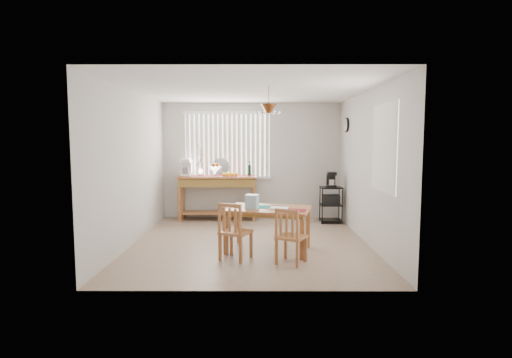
{
  "coord_description": "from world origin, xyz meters",
  "views": [
    {
      "loc": [
        0.12,
        -6.78,
        1.76
      ],
      "look_at": [
        0.1,
        0.55,
        1.05
      ],
      "focal_mm": 28.0,
      "sensor_mm": 36.0,
      "label": 1
    }
  ],
  "objects_px": {
    "cart_items": "(331,180)",
    "dining_table": "(268,213)",
    "chair_right": "(290,237)",
    "sideboard": "(218,187)",
    "wire_cart": "(331,201)",
    "chair_left": "(234,232)"
  },
  "relations": [
    {
      "from": "dining_table",
      "to": "chair_left",
      "type": "relative_size",
      "value": 1.69
    },
    {
      "from": "cart_items",
      "to": "chair_right",
      "type": "xyz_separation_m",
      "value": [
        -1.11,
        -2.89,
        -0.52
      ]
    },
    {
      "from": "sideboard",
      "to": "wire_cart",
      "type": "relative_size",
      "value": 2.25
    },
    {
      "from": "wire_cart",
      "to": "cart_items",
      "type": "distance_m",
      "value": 0.45
    },
    {
      "from": "cart_items",
      "to": "dining_table",
      "type": "xyz_separation_m",
      "value": [
        -1.4,
        -2.2,
        -0.31
      ]
    },
    {
      "from": "wire_cart",
      "to": "chair_left",
      "type": "relative_size",
      "value": 0.9
    },
    {
      "from": "cart_items",
      "to": "chair_left",
      "type": "relative_size",
      "value": 0.37
    },
    {
      "from": "cart_items",
      "to": "chair_right",
      "type": "distance_m",
      "value": 3.14
    },
    {
      "from": "chair_right",
      "to": "dining_table",
      "type": "bearing_deg",
      "value": 113.06
    },
    {
      "from": "dining_table",
      "to": "chair_right",
      "type": "xyz_separation_m",
      "value": [
        0.29,
        -0.69,
        -0.22
      ]
    },
    {
      "from": "sideboard",
      "to": "chair_right",
      "type": "bearing_deg",
      "value": -67.25
    },
    {
      "from": "wire_cart",
      "to": "chair_right",
      "type": "bearing_deg",
      "value": -110.99
    },
    {
      "from": "chair_right",
      "to": "chair_left",
      "type": "bearing_deg",
      "value": 166.44
    },
    {
      "from": "cart_items",
      "to": "chair_right",
      "type": "height_order",
      "value": "cart_items"
    },
    {
      "from": "dining_table",
      "to": "chair_left",
      "type": "bearing_deg",
      "value": -135.85
    },
    {
      "from": "sideboard",
      "to": "wire_cart",
      "type": "distance_m",
      "value": 2.48
    },
    {
      "from": "wire_cart",
      "to": "chair_right",
      "type": "distance_m",
      "value": 3.09
    },
    {
      "from": "sideboard",
      "to": "wire_cart",
      "type": "height_order",
      "value": "sideboard"
    },
    {
      "from": "cart_items",
      "to": "dining_table",
      "type": "distance_m",
      "value": 2.62
    },
    {
      "from": "cart_items",
      "to": "dining_table",
      "type": "bearing_deg",
      "value": -122.52
    },
    {
      "from": "chair_left",
      "to": "chair_right",
      "type": "relative_size",
      "value": 1.06
    },
    {
      "from": "sideboard",
      "to": "cart_items",
      "type": "height_order",
      "value": "cart_items"
    }
  ]
}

